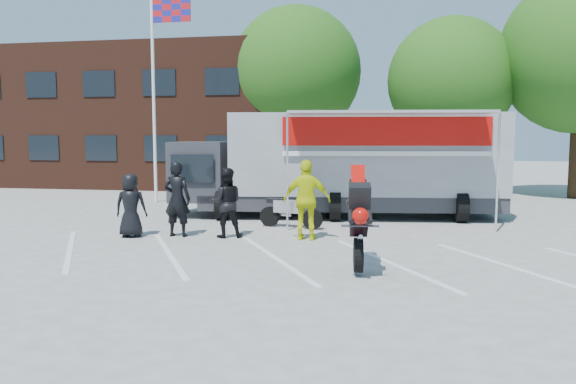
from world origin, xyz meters
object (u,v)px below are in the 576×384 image
(tree_left, at_px, (296,72))
(tree_mid, at_px, (451,81))
(parked_motorcycle, at_px, (291,228))
(stunt_bike_rider, at_px, (356,266))
(flagpole, at_px, (159,71))
(transporter_truck, at_px, (349,216))
(spectator_leather_b, at_px, (177,199))
(spectator_leather_c, at_px, (226,203))
(spectator_leather_a, at_px, (131,205))
(spectator_hivis, at_px, (307,200))

(tree_left, distance_m, tree_mid, 7.10)
(parked_motorcycle, bearing_deg, stunt_bike_rider, -141.30)
(flagpole, distance_m, transporter_truck, 9.40)
(spectator_leather_b, distance_m, spectator_leather_c, 1.27)
(tree_left, distance_m, spectator_leather_a, 14.22)
(stunt_bike_rider, height_order, spectator_leather_a, spectator_leather_a)
(flagpole, xyz_separation_m, spectator_leather_b, (3.44, -6.96, -4.08))
(transporter_truck, bearing_deg, parked_motorcycle, -126.56)
(parked_motorcycle, distance_m, spectator_hivis, 2.10)
(parked_motorcycle, relative_size, spectator_hivis, 0.96)
(tree_mid, relative_size, spectator_leather_b, 3.96)
(flagpole, xyz_separation_m, tree_left, (4.24, 6.00, 0.51))
(stunt_bike_rider, relative_size, spectator_leather_c, 1.22)
(spectator_leather_c, bearing_deg, tree_left, -106.20)
(stunt_bike_rider, bearing_deg, spectator_leather_a, 152.55)
(stunt_bike_rider, bearing_deg, flagpole, 123.92)
(tree_left, bearing_deg, spectator_leather_c, -87.96)
(tree_left, height_order, transporter_truck, tree_left)
(tree_left, xyz_separation_m, parked_motorcycle, (1.81, -11.10, -5.57))
(tree_left, xyz_separation_m, spectator_leather_b, (-0.80, -12.96, -4.60))
(tree_left, bearing_deg, spectator_leather_b, -93.55)
(parked_motorcycle, distance_m, spectator_leather_a, 4.41)
(flagpole, bearing_deg, spectator_leather_c, -55.52)
(spectator_leather_a, xyz_separation_m, spectator_leather_c, (2.40, 0.41, 0.07))
(flagpole, distance_m, stunt_bike_rider, 13.49)
(spectator_leather_b, bearing_deg, transporter_truck, -130.38)
(tree_left, bearing_deg, parked_motorcycle, -80.72)
(spectator_leather_b, xyz_separation_m, spectator_leather_c, (1.26, 0.12, -0.08))
(flagpole, relative_size, tree_mid, 1.04)
(tree_left, xyz_separation_m, spectator_hivis, (2.54, -12.80, -4.57))
(tree_mid, xyz_separation_m, stunt_bike_rider, (-3.05, -14.46, -4.94))
(stunt_bike_rider, height_order, spectator_leather_c, spectator_leather_c)
(stunt_bike_rider, bearing_deg, transporter_truck, 88.75)
(spectator_hivis, bearing_deg, spectator_leather_a, 3.01)
(stunt_bike_rider, xyz_separation_m, spectator_leather_b, (-4.75, 2.50, 0.97))
(spectator_leather_a, bearing_deg, tree_mid, -135.92)
(flagpole, height_order, spectator_leather_c, flagpole)
(spectator_leather_a, relative_size, spectator_leather_b, 0.84)
(tree_mid, bearing_deg, spectator_leather_c, -118.92)
(transporter_truck, relative_size, spectator_leather_b, 5.31)
(parked_motorcycle, bearing_deg, tree_mid, -14.51)
(parked_motorcycle, relative_size, spectator_leather_c, 1.08)
(flagpole, height_order, transporter_truck, flagpole)
(tree_left, xyz_separation_m, spectator_leather_c, (0.46, -12.85, -4.68))
(tree_left, height_order, spectator_leather_c, tree_left)
(transporter_truck, xyz_separation_m, spectator_leather_c, (-2.80, -4.28, 0.89))
(spectator_hivis, bearing_deg, parked_motorcycle, -69.81)
(transporter_truck, distance_m, spectator_leather_c, 5.19)
(parked_motorcycle, height_order, stunt_bike_rider, stunt_bike_rider)
(flagpole, bearing_deg, spectator_leather_b, -63.70)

